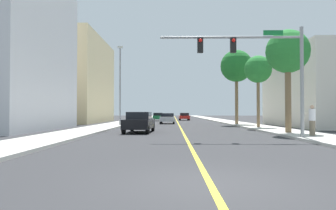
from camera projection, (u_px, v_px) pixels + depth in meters
ground at (178, 122)px, 48.99m from camera, size 192.00×192.00×0.00m
sidewalk_left at (127, 122)px, 49.09m from camera, size 3.11×168.00×0.15m
sidewalk_right at (228, 122)px, 48.89m from camera, size 3.11×168.00×0.15m
lane_marking_center at (178, 122)px, 48.99m from camera, size 0.16×144.00×0.01m
building_left_far at (58, 81)px, 48.73m from camera, size 13.61×18.21×12.44m
traffic_signal_mast at (259, 59)px, 18.25m from camera, size 8.02×0.36×6.16m
street_lamp at (120, 81)px, 35.77m from camera, size 0.56×0.28×8.64m
palm_near at (288, 53)px, 22.31m from camera, size 2.96×2.96×7.03m
palm_mid at (258, 70)px, 30.27m from camera, size 2.53×2.53×6.63m
palm_far at (236, 66)px, 38.27m from camera, size 3.74×3.74×8.68m
car_red at (184, 117)px, 60.87m from camera, size 1.97×4.45×1.39m
car_green at (158, 117)px, 57.09m from camera, size 1.94×4.08×1.41m
car_silver at (167, 118)px, 43.19m from camera, size 1.94×4.27×1.39m
car_black at (139, 122)px, 24.45m from camera, size 2.10×4.68×1.54m
car_blue at (138, 119)px, 36.61m from camera, size 1.76×4.53×1.45m
pedestrian at (312, 120)px, 19.20m from camera, size 0.38×0.38×1.81m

